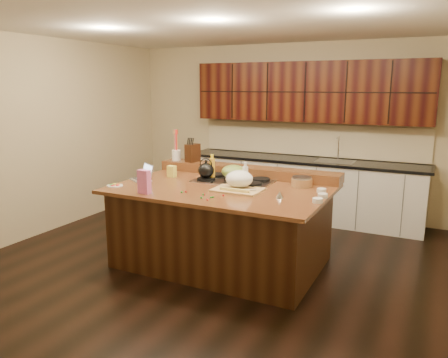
% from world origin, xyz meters
% --- Properties ---
extents(room, '(5.52, 5.02, 2.72)m').
position_xyz_m(room, '(0.00, 0.00, 1.35)').
color(room, black).
rests_on(room, ground).
extents(island, '(2.40, 1.60, 0.92)m').
position_xyz_m(island, '(0.00, 0.00, 0.46)').
color(island, black).
rests_on(island, ground).
extents(back_ledge, '(2.40, 0.30, 0.12)m').
position_xyz_m(back_ledge, '(0.00, 0.70, 0.98)').
color(back_ledge, black).
rests_on(back_ledge, island).
extents(cooktop, '(0.92, 0.52, 0.05)m').
position_xyz_m(cooktop, '(0.00, 0.30, 0.94)').
color(cooktop, gray).
rests_on(cooktop, island).
extents(back_counter, '(3.70, 0.66, 2.40)m').
position_xyz_m(back_counter, '(0.30, 2.23, 0.98)').
color(back_counter, silver).
rests_on(back_counter, ground).
extents(kettle, '(0.23, 0.23, 0.18)m').
position_xyz_m(kettle, '(-0.30, 0.17, 1.05)').
color(kettle, black).
rests_on(kettle, cooktop).
extents(green_bowl, '(0.38, 0.38, 0.16)m').
position_xyz_m(green_bowl, '(0.00, 0.30, 1.04)').
color(green_bowl, olive).
rests_on(green_bowl, cooktop).
extents(laptop, '(0.35, 0.34, 0.19)m').
position_xyz_m(laptop, '(-1.02, -0.10, 0.97)').
color(laptop, '#B7B7BC').
rests_on(laptop, island).
extents(oil_bottle, '(0.08, 0.08, 0.27)m').
position_xyz_m(oil_bottle, '(-0.25, 0.24, 1.06)').
color(oil_bottle, gold).
rests_on(oil_bottle, island).
extents(vinegar_bottle, '(0.08, 0.08, 0.25)m').
position_xyz_m(vinegar_bottle, '(0.27, 0.03, 1.04)').
color(vinegar_bottle, silver).
rests_on(vinegar_bottle, island).
extents(wooden_tray, '(0.52, 0.42, 0.21)m').
position_xyz_m(wooden_tray, '(0.23, -0.05, 1.01)').
color(wooden_tray, tan).
rests_on(wooden_tray, island).
extents(ramekin_a, '(0.11, 0.11, 0.04)m').
position_xyz_m(ramekin_a, '(1.15, 0.01, 0.94)').
color(ramekin_a, white).
rests_on(ramekin_a, island).
extents(ramekin_b, '(0.11, 0.11, 0.04)m').
position_xyz_m(ramekin_b, '(1.15, -0.20, 0.94)').
color(ramekin_b, white).
rests_on(ramekin_b, island).
extents(ramekin_c, '(0.13, 0.13, 0.04)m').
position_xyz_m(ramekin_c, '(1.08, 0.23, 0.94)').
color(ramekin_c, white).
rests_on(ramekin_c, island).
extents(strainer_bowl, '(0.27, 0.27, 0.09)m').
position_xyz_m(strainer_bowl, '(0.80, 0.43, 0.97)').
color(strainer_bowl, '#996B3F').
rests_on(strainer_bowl, island).
extents(kitchen_timer, '(0.10, 0.10, 0.07)m').
position_xyz_m(kitchen_timer, '(0.76, -0.19, 0.96)').
color(kitchen_timer, silver).
rests_on(kitchen_timer, island).
extents(pink_bag, '(0.14, 0.08, 0.25)m').
position_xyz_m(pink_bag, '(-0.60, -0.65, 1.05)').
color(pink_bag, '#D463A4').
rests_on(pink_bag, island).
extents(candy_plate, '(0.22, 0.22, 0.01)m').
position_xyz_m(candy_plate, '(-1.11, -0.52, 0.93)').
color(candy_plate, white).
rests_on(candy_plate, island).
extents(package_box, '(0.11, 0.08, 0.14)m').
position_xyz_m(package_box, '(-0.81, 0.20, 0.99)').
color(package_box, '#E0D94F').
rests_on(package_box, island).
extents(utensil_crock, '(0.13, 0.13, 0.14)m').
position_xyz_m(utensil_crock, '(-1.06, 0.70, 1.11)').
color(utensil_crock, white).
rests_on(utensil_crock, back_ledge).
extents(knife_block, '(0.15, 0.21, 0.24)m').
position_xyz_m(knife_block, '(-0.80, 0.70, 1.16)').
color(knife_block, black).
rests_on(knife_block, back_ledge).
extents(gumdrop_0, '(0.02, 0.02, 0.02)m').
position_xyz_m(gumdrop_0, '(0.13, -0.49, 0.93)').
color(gumdrop_0, red).
rests_on(gumdrop_0, island).
extents(gumdrop_1, '(0.02, 0.02, 0.02)m').
position_xyz_m(gumdrop_1, '(-0.26, -0.45, 0.93)').
color(gumdrop_1, '#198C26').
rests_on(gumdrop_1, island).
extents(gumdrop_2, '(0.02, 0.02, 0.02)m').
position_xyz_m(gumdrop_2, '(0.14, -0.61, 0.93)').
color(gumdrop_2, red).
rests_on(gumdrop_2, island).
extents(gumdrop_3, '(0.02, 0.02, 0.02)m').
position_xyz_m(gumdrop_3, '(0.00, -0.44, 0.93)').
color(gumdrop_3, '#198C26').
rests_on(gumdrop_3, island).
extents(gumdrop_4, '(0.02, 0.02, 0.02)m').
position_xyz_m(gumdrop_4, '(-0.23, -0.42, 0.93)').
color(gumdrop_4, red).
rests_on(gumdrop_4, island).
extents(gumdrop_5, '(0.02, 0.02, 0.02)m').
position_xyz_m(gumdrop_5, '(0.05, -0.56, 0.93)').
color(gumdrop_5, '#198C26').
rests_on(gumdrop_5, island).
extents(gumdrop_6, '(0.02, 0.02, 0.02)m').
position_xyz_m(gumdrop_6, '(0.01, -0.44, 0.93)').
color(gumdrop_6, red).
rests_on(gumdrop_6, island).
extents(gumdrop_7, '(0.02, 0.02, 0.02)m').
position_xyz_m(gumdrop_7, '(0.14, -0.49, 0.93)').
color(gumdrop_7, '#198C26').
rests_on(gumdrop_7, island).
extents(gumdrop_8, '(0.02, 0.02, 0.02)m').
position_xyz_m(gumdrop_8, '(0.21, -0.38, 0.93)').
color(gumdrop_8, red).
rests_on(gumdrop_8, island).
extents(gumdrop_9, '(0.02, 0.02, 0.02)m').
position_xyz_m(gumdrop_9, '(0.13, -0.51, 0.93)').
color(gumdrop_9, '#198C26').
rests_on(gumdrop_9, island).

